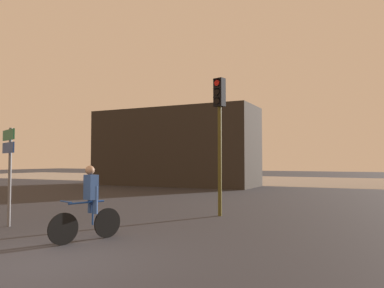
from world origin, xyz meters
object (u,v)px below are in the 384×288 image
at_px(traffic_light_center, 219,120).
at_px(direction_sign_post, 9,158).
at_px(cyclist, 89,203).
at_px(distant_building, 174,148).

height_order(traffic_light_center, direction_sign_post, traffic_light_center).
relative_size(traffic_light_center, direction_sign_post, 1.67).
distance_m(direction_sign_post, cyclist, 3.29).
bearing_deg(traffic_light_center, cyclist, 90.49).
distance_m(traffic_light_center, direction_sign_post, 6.14).
bearing_deg(direction_sign_post, cyclist, -163.28).
xyz_separation_m(traffic_light_center, cyclist, (-1.22, -4.62, -2.20)).
relative_size(distant_building, traffic_light_center, 2.67).
height_order(distant_building, cyclist, distant_building).
bearing_deg(cyclist, distant_building, -48.53).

